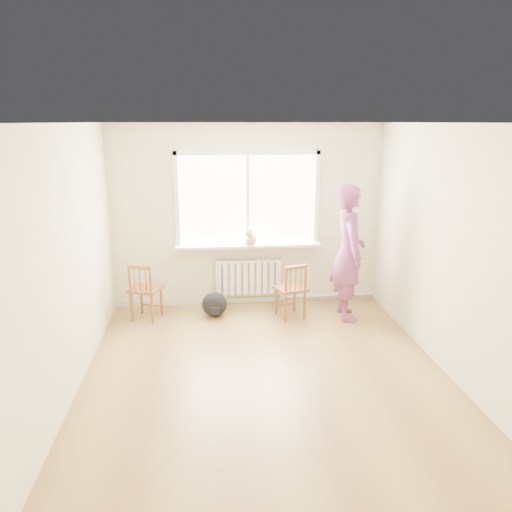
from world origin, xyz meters
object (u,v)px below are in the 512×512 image
object	(u,v)px
chair_right	(292,291)
backpack	(214,304)
chair_left	(144,291)
cat	(251,238)
person	(348,252)

from	to	relation	value
chair_right	backpack	bearing A→B (deg)	-26.85
chair_left	backpack	bearing A→B (deg)	-159.46
backpack	cat	bearing A→B (deg)	31.11
chair_right	cat	xyz separation A→B (m)	(-0.54, 0.51, 0.66)
chair_right	person	bearing A→B (deg)	159.36
cat	backpack	xyz separation A→B (m)	(-0.56, -0.33, -0.89)
person	backpack	distance (m)	2.04
person	chair_right	bearing A→B (deg)	88.47
backpack	person	bearing A→B (deg)	-6.32
chair_left	backpack	xyz separation A→B (m)	(0.97, 0.02, -0.24)
person	cat	xyz separation A→B (m)	(-1.32, 0.54, 0.12)
chair_right	backpack	world-z (taller)	chair_right
cat	backpack	bearing A→B (deg)	-129.99
chair_left	cat	world-z (taller)	cat
chair_left	person	size ratio (longest dim) A/B	0.43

